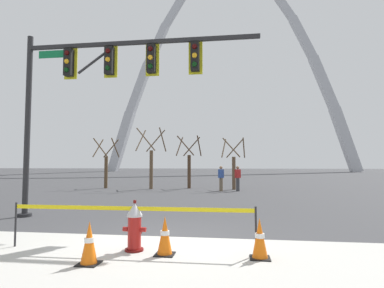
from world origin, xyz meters
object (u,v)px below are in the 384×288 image
object	(u,v)px
traffic_cone_mid_sidewalk	(89,243)
pedestrian_walking_left	(221,178)
monument_arch	(228,77)
traffic_cone_by_hydrant	(260,239)
fire_hydrant	(135,227)
traffic_cone_curb_edge	(165,236)
pedestrian_standing_center	(238,178)
traffic_signal_gantry	(97,81)

from	to	relation	value
traffic_cone_mid_sidewalk	pedestrian_walking_left	world-z (taller)	pedestrian_walking_left
monument_arch	pedestrian_walking_left	bearing A→B (deg)	-89.29
traffic_cone_by_hydrant	fire_hydrant	bearing A→B (deg)	175.33
traffic_cone_by_hydrant	monument_arch	xyz separation A→B (m)	(-1.98, 68.20, 22.11)
fire_hydrant	monument_arch	xyz separation A→B (m)	(0.42, 68.00, 22.00)
traffic_cone_curb_edge	pedestrian_walking_left	distance (m)	14.33
traffic_cone_by_hydrant	pedestrian_standing_center	xyz separation A→B (m)	(-0.26, 14.47, 0.46)
traffic_signal_gantry	pedestrian_standing_center	size ratio (longest dim) A/B	4.92
traffic_cone_curb_edge	monument_arch	bearing A→B (deg)	90.20
traffic_cone_mid_sidewalk	pedestrian_walking_left	distance (m)	15.13
traffic_signal_gantry	pedestrian_standing_center	world-z (taller)	traffic_signal_gantry
traffic_cone_mid_sidewalk	traffic_signal_gantry	world-z (taller)	traffic_signal_gantry
monument_arch	pedestrian_standing_center	world-z (taller)	monument_arch
traffic_cone_mid_sidewalk	pedestrian_standing_center	world-z (taller)	pedestrian_standing_center
pedestrian_walking_left	traffic_cone_by_hydrant	bearing A→B (deg)	-84.75
traffic_cone_curb_edge	traffic_signal_gantry	distance (m)	6.29
traffic_cone_by_hydrant	monument_arch	bearing A→B (deg)	91.66
pedestrian_standing_center	traffic_cone_curb_edge	bearing A→B (deg)	-95.86
monument_arch	traffic_cone_curb_edge	bearing A→B (deg)	-89.80
traffic_cone_by_hydrant	pedestrian_walking_left	xyz separation A→B (m)	(-1.32, 14.32, 0.46)
traffic_cone_by_hydrant	monument_arch	world-z (taller)	monument_arch
traffic_cone_mid_sidewalk	traffic_cone_by_hydrant	bearing A→B (deg)	13.97
traffic_cone_curb_edge	monument_arch	xyz separation A→B (m)	(-0.23, 68.20, 22.11)
pedestrian_walking_left	pedestrian_standing_center	size ratio (longest dim) A/B	1.00
fire_hydrant	traffic_cone_curb_edge	world-z (taller)	fire_hydrant
pedestrian_standing_center	traffic_cone_mid_sidewalk	bearing A→B (deg)	-99.85
pedestrian_walking_left	pedestrian_standing_center	xyz separation A→B (m)	(1.05, 0.16, 0.00)
traffic_cone_curb_edge	pedestrian_walking_left	size ratio (longest dim) A/B	0.46
traffic_signal_gantry	traffic_cone_by_hydrant	bearing A→B (deg)	-37.08
traffic_cone_curb_edge	traffic_signal_gantry	world-z (taller)	traffic_signal_gantry
monument_arch	pedestrian_walking_left	world-z (taller)	monument_arch
traffic_cone_curb_edge	fire_hydrant	bearing A→B (deg)	162.98
monument_arch	pedestrian_standing_center	distance (m)	57.95
traffic_cone_by_hydrant	monument_arch	size ratio (longest dim) A/B	0.01
traffic_cone_by_hydrant	traffic_cone_curb_edge	distance (m)	1.75
fire_hydrant	traffic_cone_by_hydrant	xyz separation A→B (m)	(2.40, -0.20, -0.11)
fire_hydrant	traffic_cone_curb_edge	xyz separation A→B (m)	(0.65, -0.20, -0.11)
traffic_cone_mid_sidewalk	monument_arch	world-z (taller)	monument_arch
traffic_cone_mid_sidewalk	traffic_cone_curb_edge	world-z (taller)	same
traffic_cone_by_hydrant	pedestrian_standing_center	world-z (taller)	pedestrian_standing_center
traffic_cone_curb_edge	traffic_cone_mid_sidewalk	bearing A→B (deg)	-148.11
traffic_signal_gantry	monument_arch	bearing A→B (deg)	87.45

